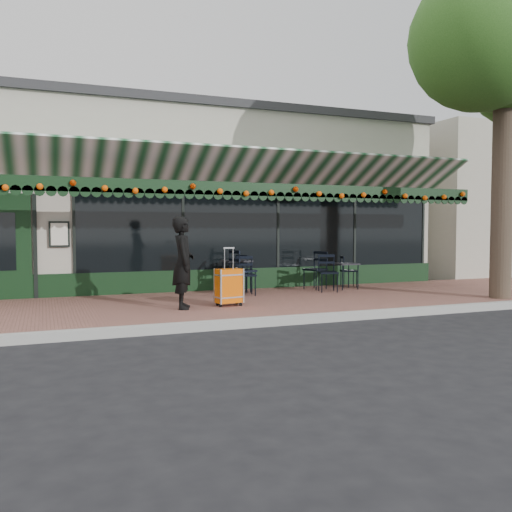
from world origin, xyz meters
name	(u,v)px	position (x,y,z in m)	size (l,w,h in m)	color
ground	(296,323)	(0.00, 0.00, 0.00)	(80.00, 80.00, 0.00)	black
sidewalk	(254,304)	(0.00, 2.00, 0.07)	(18.00, 4.00, 0.15)	brown
curb	(299,319)	(0.00, -0.08, 0.07)	(18.00, 0.16, 0.15)	#9E9E99
restaurant_building	(184,207)	(0.00, 7.84, 2.27)	(12.00, 9.60, 4.50)	#AAA493
neighbor_building_right	(505,208)	(13.00, 8.00, 2.40)	(12.00, 8.00, 4.80)	#B3AE9D
woman	(183,263)	(-1.64, 1.37, 0.99)	(0.62, 0.40, 1.69)	black
suitcase	(229,287)	(-0.75, 1.39, 0.52)	(0.52, 0.35, 1.10)	#E55D07
cafe_table_a	(346,266)	(2.78, 3.03, 0.72)	(0.51, 0.51, 0.63)	black
cafe_table_b	(237,263)	(0.13, 3.46, 0.82)	(0.60, 0.60, 0.74)	black
chair_a_left	(315,270)	(2.11, 3.32, 0.62)	(0.47, 0.47, 0.93)	black
chair_a_right	(349,271)	(3.13, 3.46, 0.54)	(0.39, 0.39, 0.79)	black
chair_a_front	(328,273)	(2.12, 2.71, 0.59)	(0.44, 0.44, 0.88)	black
chair_b_left	(236,274)	(0.05, 3.29, 0.59)	(0.44, 0.44, 0.88)	black
chair_b_right	(243,271)	(0.17, 3.14, 0.65)	(0.50, 0.50, 1.00)	black
chair_b_front	(246,276)	(0.10, 2.78, 0.59)	(0.44, 0.44, 0.88)	black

